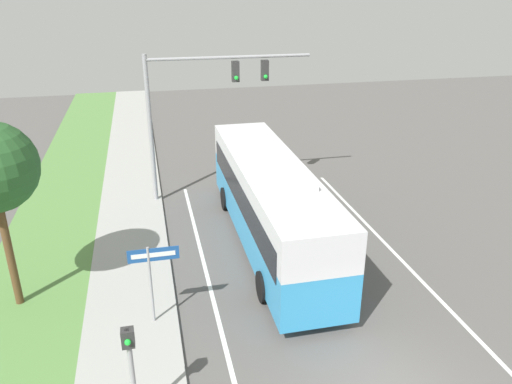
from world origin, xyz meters
The scene contains 4 objects.
bus centered at (-0.87, 8.62, 1.94)m, with size 2.58×11.71×3.58m.
signal_gantry centered at (-2.81, 13.85, 4.88)m, with size 7.40×0.41×6.76m.
pedestrian_signal centered at (-6.04, 0.93, 1.83)m, with size 0.28×0.34×2.65m.
street_sign centered at (-5.43, 4.55, 1.88)m, with size 1.46×0.08×2.63m.
Camera 1 is at (-5.28, -8.18, 9.54)m, focal length 35.00 mm.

